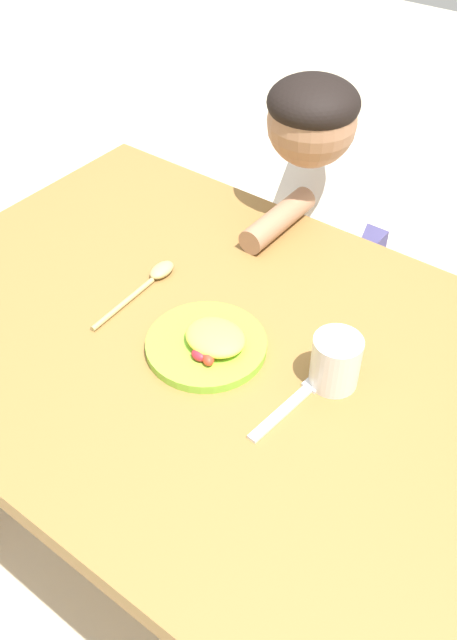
{
  "coord_description": "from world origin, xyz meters",
  "views": [
    {
      "loc": [
        0.43,
        -0.64,
        1.48
      ],
      "look_at": [
        -0.08,
        0.04,
        0.7
      ],
      "focal_mm": 37.12,
      "sensor_mm": 36.0,
      "label": 1
    }
  ],
  "objects_px": {
    "spoon": "(151,279)",
    "drinking_cup": "(336,361)",
    "plate": "(209,343)",
    "fork": "(295,400)",
    "person": "(324,232)"
  },
  "relations": [
    {
      "from": "fork",
      "to": "drinking_cup",
      "type": "bearing_deg",
      "value": -13.17
    },
    {
      "from": "fork",
      "to": "spoon",
      "type": "bearing_deg",
      "value": 83.46
    },
    {
      "from": "plate",
      "to": "drinking_cup",
      "type": "distance_m",
      "value": 0.22
    },
    {
      "from": "plate",
      "to": "spoon",
      "type": "bearing_deg",
      "value": 159.25
    },
    {
      "from": "fork",
      "to": "spoon",
      "type": "relative_size",
      "value": 0.98
    },
    {
      "from": "person",
      "to": "plate",
      "type": "bearing_deg",
      "value": 100.11
    },
    {
      "from": "plate",
      "to": "spoon",
      "type": "xyz_separation_m",
      "value": [
        -0.2,
        0.07,
        -0.01
      ]
    },
    {
      "from": "fork",
      "to": "spoon",
      "type": "distance_m",
      "value": 0.39
    },
    {
      "from": "spoon",
      "to": "drinking_cup",
      "type": "relative_size",
      "value": 2.45
    },
    {
      "from": "spoon",
      "to": "drinking_cup",
      "type": "bearing_deg",
      "value": -94.13
    },
    {
      "from": "spoon",
      "to": "plate",
      "type": "bearing_deg",
      "value": -113.32
    },
    {
      "from": "fork",
      "to": "person",
      "type": "xyz_separation_m",
      "value": [
        -0.28,
        0.58,
        -0.13
      ]
    },
    {
      "from": "plate",
      "to": "drinking_cup",
      "type": "relative_size",
      "value": 2.25
    },
    {
      "from": "drinking_cup",
      "to": "person",
      "type": "bearing_deg",
      "value": 121.0
    },
    {
      "from": "drinking_cup",
      "to": "person",
      "type": "xyz_separation_m",
      "value": [
        -0.31,
        0.51,
        -0.17
      ]
    }
  ]
}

